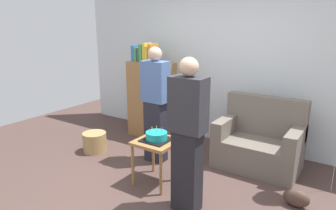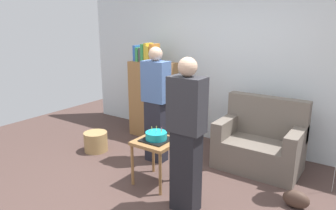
# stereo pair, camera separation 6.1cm
# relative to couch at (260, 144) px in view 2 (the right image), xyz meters

# --- Properties ---
(ground_plane) EXTENTS (8.00, 8.00, 0.00)m
(ground_plane) POSITION_rel_couch_xyz_m (-0.65, -1.41, -0.34)
(ground_plane) COLOR #4C3833
(wall_back) EXTENTS (6.00, 0.10, 2.70)m
(wall_back) POSITION_rel_couch_xyz_m (-0.65, 0.64, 1.01)
(wall_back) COLOR silver
(wall_back) RESTS_ON ground_plane
(couch) EXTENTS (1.10, 0.70, 0.96)m
(couch) POSITION_rel_couch_xyz_m (0.00, 0.00, 0.00)
(couch) COLOR #6B6056
(couch) RESTS_ON ground_plane
(bookshelf) EXTENTS (0.80, 0.36, 1.61)m
(bookshelf) POSITION_rel_couch_xyz_m (-1.94, 0.14, 0.36)
(bookshelf) COLOR olive
(bookshelf) RESTS_ON ground_plane
(side_table) EXTENTS (0.48, 0.48, 0.56)m
(side_table) POSITION_rel_couch_xyz_m (-0.90, -1.15, 0.14)
(side_table) COLOR olive
(side_table) RESTS_ON ground_plane
(birthday_cake) EXTENTS (0.32, 0.32, 0.16)m
(birthday_cake) POSITION_rel_couch_xyz_m (-0.90, -1.15, 0.27)
(birthday_cake) COLOR black
(birthday_cake) RESTS_ON side_table
(person_blowing_candles) EXTENTS (0.36, 0.22, 1.63)m
(person_blowing_candles) POSITION_rel_couch_xyz_m (-1.29, -0.63, 0.49)
(person_blowing_candles) COLOR #23232D
(person_blowing_candles) RESTS_ON ground_plane
(person_holding_cake) EXTENTS (0.36, 0.22, 1.63)m
(person_holding_cake) POSITION_rel_couch_xyz_m (-0.31, -1.43, 0.49)
(person_holding_cake) COLOR black
(person_holding_cake) RESTS_ON ground_plane
(wicker_basket) EXTENTS (0.36, 0.36, 0.30)m
(wicker_basket) POSITION_rel_couch_xyz_m (-2.27, -0.90, -0.19)
(wicker_basket) COLOR #A88451
(wicker_basket) RESTS_ON ground_plane
(handbag) EXTENTS (0.28, 0.14, 0.20)m
(handbag) POSITION_rel_couch_xyz_m (0.66, -0.73, -0.24)
(handbag) COLOR #473328
(handbag) RESTS_ON ground_plane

